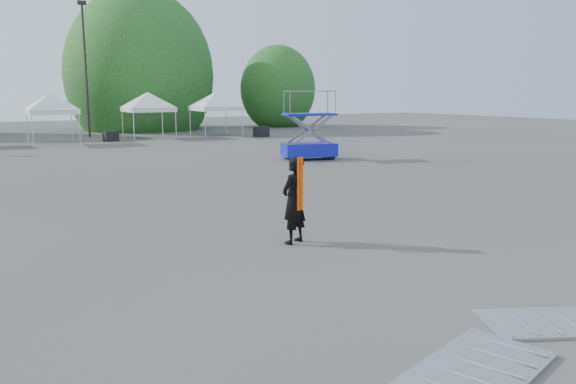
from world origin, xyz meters
TOP-DOWN VIEW (x-y plane):
  - ground at (0.00, 0.00)m, footprint 120.00×120.00m
  - light_pole_east at (3.00, 32.00)m, footprint 0.60×0.25m
  - tree_mid_e at (9.00, 39.00)m, footprint 5.12×5.12m
  - tree_far_e at (22.00, 37.00)m, footprint 3.84×3.84m
  - tent_e at (-0.20, 27.05)m, footprint 4.15×4.15m
  - tent_f at (6.55, 28.78)m, footprint 4.57×4.57m
  - tent_g at (11.69, 28.44)m, footprint 4.60×4.60m
  - man at (0.68, -1.35)m, footprint 0.84×0.71m
  - scissor_lift at (9.51, 11.79)m, footprint 2.87×1.93m
  - barrier_left at (-0.54, -7.52)m, footprint 2.55×1.76m
  - barrier_mid at (1.66, -7.09)m, footprint 2.38×1.89m
  - crate_mid at (3.51, 27.57)m, footprint 0.99×0.82m
  - crate_east at (14.25, 25.85)m, footprint 1.17×1.01m

SIDE VIEW (x-z plane):
  - ground at x=0.00m, z-range 0.00..0.00m
  - barrier_mid at x=1.66m, z-range 0.00..0.07m
  - barrier_left at x=-0.54m, z-range 0.00..0.07m
  - crate_mid at x=3.51m, z-range 0.00..0.70m
  - crate_east at x=14.25m, z-range 0.00..0.78m
  - man at x=0.68m, z-range 0.00..1.95m
  - scissor_lift at x=9.51m, z-range 0.01..3.40m
  - tent_e at x=-0.20m, z-range 1.12..5.00m
  - tent_f at x=6.55m, z-range 1.12..5.00m
  - tent_g at x=11.69m, z-range 1.12..5.00m
  - tree_far_e at x=22.00m, z-range 0.70..6.55m
  - tree_mid_e at x=9.00m, z-range 0.94..8.74m
  - light_pole_east at x=3.00m, z-range 0.62..10.42m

